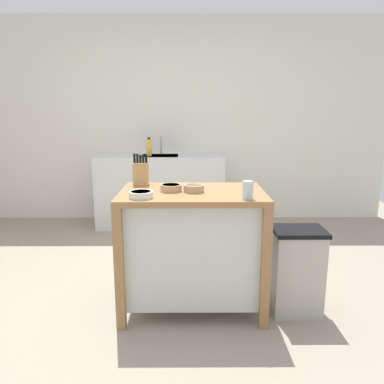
{
  "coord_description": "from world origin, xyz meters",
  "views": [
    {
      "loc": [
        0.22,
        -2.65,
        1.44
      ],
      "look_at": [
        0.23,
        0.13,
        0.83
      ],
      "focal_mm": 35.17,
      "sensor_mm": 36.0,
      "label": 1
    }
  ],
  "objects_px": {
    "drinking_cup": "(248,190)",
    "bottle_spray_cleaner": "(149,147)",
    "sink_faucet": "(161,145)",
    "bowl_ceramic_small": "(141,194)",
    "bowl_stoneware_deep": "(171,188)",
    "trash_bin": "(297,271)",
    "kitchen_island": "(192,243)",
    "bowl_ceramic_wide": "(194,188)",
    "knife_block": "(141,173)"
  },
  "relations": [
    {
      "from": "drinking_cup",
      "to": "bottle_spray_cleaner",
      "type": "relative_size",
      "value": 0.52
    },
    {
      "from": "sink_faucet",
      "to": "drinking_cup",
      "type": "bearing_deg",
      "value": -73.35
    },
    {
      "from": "bowl_ceramic_small",
      "to": "bottle_spray_cleaner",
      "type": "xyz_separation_m",
      "value": [
        -0.18,
        2.2,
        0.09
      ]
    },
    {
      "from": "bowl_stoneware_deep",
      "to": "drinking_cup",
      "type": "relative_size",
      "value": 1.28
    },
    {
      "from": "drinking_cup",
      "to": "sink_faucet",
      "type": "bearing_deg",
      "value": 106.65
    },
    {
      "from": "trash_bin",
      "to": "sink_faucet",
      "type": "distance_m",
      "value": 2.65
    },
    {
      "from": "kitchen_island",
      "to": "bowl_ceramic_small",
      "type": "height_order",
      "value": "bowl_ceramic_small"
    },
    {
      "from": "bowl_ceramic_small",
      "to": "bowl_ceramic_wide",
      "type": "bearing_deg",
      "value": 28.12
    },
    {
      "from": "kitchen_island",
      "to": "drinking_cup",
      "type": "relative_size",
      "value": 8.65
    },
    {
      "from": "kitchen_island",
      "to": "knife_block",
      "type": "distance_m",
      "value": 0.66
    },
    {
      "from": "bowl_ceramic_wide",
      "to": "drinking_cup",
      "type": "distance_m",
      "value": 0.41
    },
    {
      "from": "trash_bin",
      "to": "bowl_ceramic_small",
      "type": "bearing_deg",
      "value": -173.45
    },
    {
      "from": "knife_block",
      "to": "sink_faucet",
      "type": "height_order",
      "value": "knife_block"
    },
    {
      "from": "bowl_ceramic_wide",
      "to": "sink_faucet",
      "type": "height_order",
      "value": "sink_faucet"
    },
    {
      "from": "trash_bin",
      "to": "kitchen_island",
      "type": "bearing_deg",
      "value": 173.62
    },
    {
      "from": "bowl_ceramic_wide",
      "to": "knife_block",
      "type": "bearing_deg",
      "value": 148.21
    },
    {
      "from": "kitchen_island",
      "to": "bottle_spray_cleaner",
      "type": "relative_size",
      "value": 4.46
    },
    {
      "from": "drinking_cup",
      "to": "sink_faucet",
      "type": "xyz_separation_m",
      "value": [
        -0.73,
        2.45,
        0.06
      ]
    },
    {
      "from": "bowl_stoneware_deep",
      "to": "bottle_spray_cleaner",
      "type": "height_order",
      "value": "bottle_spray_cleaner"
    },
    {
      "from": "bowl_ceramic_small",
      "to": "drinking_cup",
      "type": "bearing_deg",
      "value": -2.88
    },
    {
      "from": "knife_block",
      "to": "sink_faucet",
      "type": "distance_m",
      "value": 1.99
    },
    {
      "from": "drinking_cup",
      "to": "bowl_stoneware_deep",
      "type": "bearing_deg",
      "value": 154.31
    },
    {
      "from": "kitchen_island",
      "to": "bowl_ceramic_small",
      "type": "relative_size",
      "value": 6.46
    },
    {
      "from": "drinking_cup",
      "to": "kitchen_island",
      "type": "bearing_deg",
      "value": 145.56
    },
    {
      "from": "kitchen_island",
      "to": "drinking_cup",
      "type": "xyz_separation_m",
      "value": [
        0.35,
        -0.24,
        0.45
      ]
    },
    {
      "from": "bowl_ceramic_wide",
      "to": "drinking_cup",
      "type": "xyz_separation_m",
      "value": [
        0.34,
        -0.22,
        0.03
      ]
    },
    {
      "from": "bowl_stoneware_deep",
      "to": "sink_faucet",
      "type": "bearing_deg",
      "value": 95.99
    },
    {
      "from": "trash_bin",
      "to": "bottle_spray_cleaner",
      "type": "distance_m",
      "value": 2.52
    },
    {
      "from": "sink_faucet",
      "to": "bottle_spray_cleaner",
      "type": "xyz_separation_m",
      "value": [
        -0.13,
        -0.22,
        -0.0
      ]
    },
    {
      "from": "kitchen_island",
      "to": "drinking_cup",
      "type": "height_order",
      "value": "drinking_cup"
    },
    {
      "from": "bowl_stoneware_deep",
      "to": "knife_block",
      "type": "bearing_deg",
      "value": 136.82
    },
    {
      "from": "bowl_stoneware_deep",
      "to": "trash_bin",
      "type": "bearing_deg",
      "value": -5.29
    },
    {
      "from": "knife_block",
      "to": "bowl_ceramic_wide",
      "type": "xyz_separation_m",
      "value": [
        0.4,
        -0.25,
        -0.07
      ]
    },
    {
      "from": "drinking_cup",
      "to": "bottle_spray_cleaner",
      "type": "bearing_deg",
      "value": 111.14
    },
    {
      "from": "bottle_spray_cleaner",
      "to": "sink_faucet",
      "type": "bearing_deg",
      "value": 59.38
    },
    {
      "from": "knife_block",
      "to": "bottle_spray_cleaner",
      "type": "relative_size",
      "value": 1.05
    },
    {
      "from": "bowl_stoneware_deep",
      "to": "trash_bin",
      "type": "distance_m",
      "value": 1.08
    },
    {
      "from": "drinking_cup",
      "to": "bottle_spray_cleaner",
      "type": "distance_m",
      "value": 2.4
    },
    {
      "from": "knife_block",
      "to": "bowl_stoneware_deep",
      "type": "xyz_separation_m",
      "value": [
        0.24,
        -0.22,
        -0.07
      ]
    },
    {
      "from": "knife_block",
      "to": "drinking_cup",
      "type": "xyz_separation_m",
      "value": [
        0.74,
        -0.47,
        -0.03
      ]
    },
    {
      "from": "bowl_ceramic_small",
      "to": "bottle_spray_cleaner",
      "type": "relative_size",
      "value": 0.69
    },
    {
      "from": "bowl_stoneware_deep",
      "to": "bowl_ceramic_small",
      "type": "bearing_deg",
      "value": -131.66
    },
    {
      "from": "bowl_ceramic_small",
      "to": "knife_block",
      "type": "bearing_deg",
      "value": 97.21
    },
    {
      "from": "kitchen_island",
      "to": "trash_bin",
      "type": "distance_m",
      "value": 0.77
    },
    {
      "from": "bowl_ceramic_small",
      "to": "drinking_cup",
      "type": "xyz_separation_m",
      "value": [
        0.69,
        -0.03,
        0.04
      ]
    },
    {
      "from": "bowl_ceramic_small",
      "to": "drinking_cup",
      "type": "distance_m",
      "value": 0.69
    },
    {
      "from": "kitchen_island",
      "to": "bowl_stoneware_deep",
      "type": "distance_m",
      "value": 0.44
    },
    {
      "from": "bottle_spray_cleaner",
      "to": "trash_bin",
      "type": "bearing_deg",
      "value": -58.79
    },
    {
      "from": "bowl_ceramic_wide",
      "to": "bowl_ceramic_small",
      "type": "bearing_deg",
      "value": -151.88
    },
    {
      "from": "drinking_cup",
      "to": "bowl_ceramic_small",
      "type": "bearing_deg",
      "value": 177.12
    }
  ]
}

